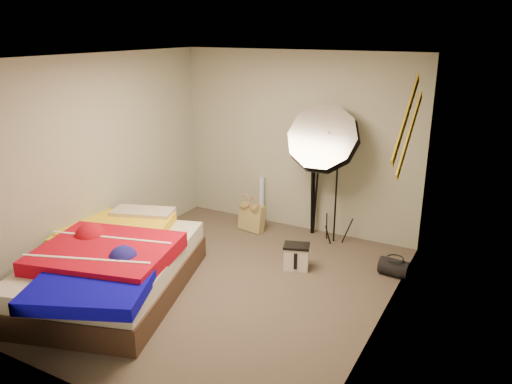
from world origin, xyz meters
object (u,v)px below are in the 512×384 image
Objects in this scene: photo_umbrella at (324,140)px; camera_tripod at (314,186)px; duffel_bag at (394,268)px; wrapping_roll at (261,200)px; bed at (111,266)px; tote_bag at (252,217)px; camera_case at (296,258)px.

photo_umbrella is 0.79m from camera_tripod.
camera_tripod is (-1.33, 0.74, 0.59)m from duffel_bag.
wrapping_roll is 2.65m from bed.
wrapping_roll is 1.52m from photo_umbrella.
bed reaches higher than tote_bag.
tote_bag is 0.57× the size of wrapping_roll.
camera_case reaches higher than duffel_bag.
tote_bag is 1.16× the size of duffel_bag.
tote_bag reaches higher than camera_case.
bed is (-0.50, -2.26, 0.12)m from tote_bag.
tote_bag is 0.32× the size of camera_tripod.
tote_bag is at bearing -176.26° from photo_umbrella.
camera_tripod is (1.31, 2.58, 0.38)m from bed.
tote_bag is 0.38m from wrapping_roll.
tote_bag is 1.31m from camera_case.
duffel_bag is at bearing -0.11° from tote_bag.
photo_umbrella is at bearing 56.87° from bed.
wrapping_roll is 0.35× the size of photo_umbrella.
bed is 1.30× the size of photo_umbrella.
photo_umbrella reaches higher than camera_case.
bed is (-0.48, -2.61, -0.03)m from wrapping_roll.
photo_umbrella is (1.52, 2.33, 1.09)m from bed.
photo_umbrella reaches higher than wrapping_roll.
camera_tripod is at bearing 155.94° from duffel_bag.
camera_tripod reaches higher than bed.
wrapping_roll is (-0.02, 0.35, 0.15)m from tote_bag.
wrapping_roll reaches higher than tote_bag.
tote_bag is 1.00m from camera_tripod.
photo_umbrella is at bearing 161.58° from duffel_bag.
photo_umbrella reaches higher than bed.
tote_bag is at bearing 77.50° from bed.
camera_case is (1.07, -1.14, -0.20)m from wrapping_roll.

